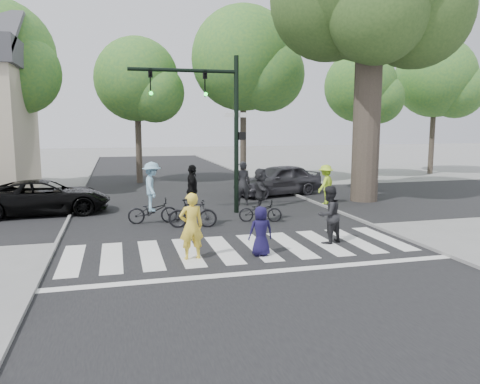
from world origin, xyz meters
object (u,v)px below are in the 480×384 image
at_px(pedestrian_adult, 329,215).
at_px(cyclist_left, 152,197).
at_px(pedestrian_child, 261,231).
at_px(traffic_signal, 215,112).
at_px(cyclist_right, 260,198).
at_px(car_grey, 278,180).
at_px(pedestrian_woman, 191,226).
at_px(cyclist_mid, 192,202).
at_px(car_suv, 45,197).

relative_size(pedestrian_adult, cyclist_left, 0.78).
bearing_deg(pedestrian_child, traffic_signal, -90.74).
bearing_deg(cyclist_right, traffic_signal, 122.72).
xyz_separation_m(cyclist_left, car_grey, (6.43, 5.09, -0.18)).
height_order(traffic_signal, cyclist_left, traffic_signal).
height_order(pedestrian_woman, pedestrian_adult, pedestrian_woman).
distance_m(pedestrian_woman, cyclist_right, 5.01).
height_order(pedestrian_adult, car_grey, pedestrian_adult).
bearing_deg(car_grey, cyclist_mid, -56.54).
bearing_deg(cyclist_mid, pedestrian_woman, -99.53).
bearing_deg(traffic_signal, pedestrian_child, -90.33).
height_order(cyclist_right, car_suv, cyclist_right).
height_order(traffic_signal, cyclist_right, traffic_signal).
distance_m(traffic_signal, pedestrian_adult, 6.49).
bearing_deg(pedestrian_adult, pedestrian_woman, -15.37).
bearing_deg(cyclist_left, pedestrian_adult, -40.55).
height_order(cyclist_left, cyclist_mid, cyclist_left).
bearing_deg(traffic_signal, cyclist_right, -57.28).
bearing_deg(pedestrian_woman, cyclist_mid, -105.55).
distance_m(cyclist_left, car_grey, 8.20).
bearing_deg(cyclist_right, cyclist_mid, -172.84).
relative_size(pedestrian_woman, pedestrian_adult, 1.03).
xyz_separation_m(cyclist_mid, car_suv, (-5.11, 3.84, -0.20)).
bearing_deg(pedestrian_child, cyclist_mid, -72.83).
xyz_separation_m(pedestrian_adult, car_suv, (-8.62, 6.87, -0.18)).
distance_m(cyclist_mid, car_suv, 6.39).
xyz_separation_m(pedestrian_adult, cyclist_mid, (-3.51, 3.03, 0.03)).
bearing_deg(traffic_signal, car_suv, 165.78).
bearing_deg(pedestrian_child, car_grey, -112.27).
xyz_separation_m(cyclist_mid, car_grey, (5.18, 6.12, -0.12)).
height_order(pedestrian_child, cyclist_mid, cyclist_mid).
relative_size(traffic_signal, car_grey, 1.35).
bearing_deg(cyclist_right, pedestrian_woman, -127.95).
relative_size(car_suv, car_grey, 1.09).
relative_size(pedestrian_child, cyclist_left, 0.61).
bearing_deg(car_suv, traffic_signal, -107.98).
relative_size(pedestrian_child, pedestrian_adult, 0.78).
bearing_deg(cyclist_mid, traffic_signal, 60.91).
distance_m(cyclist_right, car_suv, 8.36).
height_order(cyclist_mid, cyclist_right, cyclist_mid).
bearing_deg(cyclist_left, pedestrian_woman, -82.31).
distance_m(cyclist_left, cyclist_right, 3.78).
bearing_deg(car_suv, car_grey, -81.25).
bearing_deg(car_grey, pedestrian_adult, -26.64).
relative_size(traffic_signal, cyclist_mid, 2.82).
distance_m(traffic_signal, pedestrian_woman, 6.86).
relative_size(pedestrian_woman, car_grey, 0.39).
bearing_deg(cyclist_mid, pedestrian_adult, -40.85).
bearing_deg(pedestrian_woman, car_suv, -64.98).
relative_size(cyclist_right, car_grey, 0.43).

